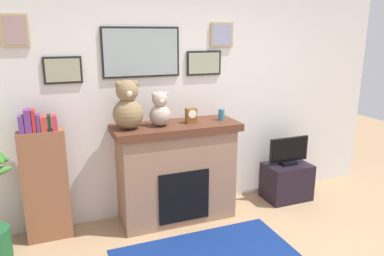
{
  "coord_description": "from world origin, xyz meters",
  "views": [
    {
      "loc": [
        -1.48,
        -1.95,
        2.07
      ],
      "look_at": [
        -0.05,
        1.69,
        1.05
      ],
      "focal_mm": 34.15,
      "sensor_mm": 36.0,
      "label": 1
    }
  ],
  "objects_px": {
    "tv_stand": "(287,181)",
    "candle_jar": "(221,115)",
    "television": "(289,152)",
    "mantel_clock": "(191,116)",
    "teddy_bear_tan": "(128,107)",
    "teddy_bear_grey": "(160,110)",
    "bookshelf": "(45,181)",
    "fireplace": "(176,171)"
  },
  "relations": [
    {
      "from": "candle_jar",
      "to": "tv_stand",
      "type": "bearing_deg",
      "value": -1.62
    },
    {
      "from": "fireplace",
      "to": "television",
      "type": "height_order",
      "value": "fireplace"
    },
    {
      "from": "teddy_bear_grey",
      "to": "mantel_clock",
      "type": "bearing_deg",
      "value": -0.15
    },
    {
      "from": "tv_stand",
      "to": "television",
      "type": "height_order",
      "value": "television"
    },
    {
      "from": "candle_jar",
      "to": "mantel_clock",
      "type": "bearing_deg",
      "value": -179.78
    },
    {
      "from": "teddy_bear_tan",
      "to": "teddy_bear_grey",
      "type": "height_order",
      "value": "teddy_bear_tan"
    },
    {
      "from": "tv_stand",
      "to": "teddy_bear_tan",
      "type": "bearing_deg",
      "value": 179.26
    },
    {
      "from": "teddy_bear_tan",
      "to": "tv_stand",
      "type": "bearing_deg",
      "value": -0.74
    },
    {
      "from": "tv_stand",
      "to": "teddy_bear_tan",
      "type": "height_order",
      "value": "teddy_bear_tan"
    },
    {
      "from": "bookshelf",
      "to": "tv_stand",
      "type": "height_order",
      "value": "bookshelf"
    },
    {
      "from": "tv_stand",
      "to": "mantel_clock",
      "type": "xyz_separation_m",
      "value": [
        -1.3,
        0.02,
        0.96
      ]
    },
    {
      "from": "television",
      "to": "mantel_clock",
      "type": "bearing_deg",
      "value": 178.84
    },
    {
      "from": "mantel_clock",
      "to": "teddy_bear_tan",
      "type": "xyz_separation_m",
      "value": [
        -0.69,
        0.0,
        0.14
      ]
    },
    {
      "from": "fireplace",
      "to": "mantel_clock",
      "type": "height_order",
      "value": "mantel_clock"
    },
    {
      "from": "mantel_clock",
      "to": "teddy_bear_grey",
      "type": "bearing_deg",
      "value": 179.85
    },
    {
      "from": "bookshelf",
      "to": "candle_jar",
      "type": "xyz_separation_m",
      "value": [
        1.91,
        -0.07,
        0.55
      ]
    },
    {
      "from": "tv_stand",
      "to": "candle_jar",
      "type": "relative_size",
      "value": 4.51
    },
    {
      "from": "fireplace",
      "to": "teddy_bear_tan",
      "type": "height_order",
      "value": "teddy_bear_tan"
    },
    {
      "from": "fireplace",
      "to": "candle_jar",
      "type": "relative_size",
      "value": 10.93
    },
    {
      "from": "fireplace",
      "to": "mantel_clock",
      "type": "xyz_separation_m",
      "value": [
        0.17,
        -0.02,
        0.63
      ]
    },
    {
      "from": "bookshelf",
      "to": "television",
      "type": "height_order",
      "value": "bookshelf"
    },
    {
      "from": "television",
      "to": "teddy_bear_tan",
      "type": "height_order",
      "value": "teddy_bear_tan"
    },
    {
      "from": "fireplace",
      "to": "mantel_clock",
      "type": "distance_m",
      "value": 0.65
    },
    {
      "from": "bookshelf",
      "to": "tv_stand",
      "type": "relative_size",
      "value": 2.41
    },
    {
      "from": "fireplace",
      "to": "teddy_bear_tan",
      "type": "bearing_deg",
      "value": -177.97
    },
    {
      "from": "candle_jar",
      "to": "mantel_clock",
      "type": "height_order",
      "value": "mantel_clock"
    },
    {
      "from": "bookshelf",
      "to": "fireplace",
      "type": "bearing_deg",
      "value": -2.34
    },
    {
      "from": "mantel_clock",
      "to": "teddy_bear_tan",
      "type": "distance_m",
      "value": 0.7
    },
    {
      "from": "candle_jar",
      "to": "teddy_bear_grey",
      "type": "distance_m",
      "value": 0.73
    },
    {
      "from": "bookshelf",
      "to": "television",
      "type": "relative_size",
      "value": 2.53
    },
    {
      "from": "bookshelf",
      "to": "television",
      "type": "xyz_separation_m",
      "value": [
        2.84,
        -0.1,
        0.0
      ]
    },
    {
      "from": "television",
      "to": "mantel_clock",
      "type": "distance_m",
      "value": 1.42
    },
    {
      "from": "bookshelf",
      "to": "teddy_bear_grey",
      "type": "bearing_deg",
      "value": -3.57
    },
    {
      "from": "bookshelf",
      "to": "teddy_bear_tan",
      "type": "height_order",
      "value": "teddy_bear_tan"
    },
    {
      "from": "bookshelf",
      "to": "candle_jar",
      "type": "distance_m",
      "value": 1.98
    },
    {
      "from": "tv_stand",
      "to": "teddy_bear_grey",
      "type": "bearing_deg",
      "value": 179.1
    },
    {
      "from": "mantel_clock",
      "to": "teddy_bear_tan",
      "type": "relative_size",
      "value": 0.32
    },
    {
      "from": "tv_stand",
      "to": "candle_jar",
      "type": "bearing_deg",
      "value": 178.38
    },
    {
      "from": "television",
      "to": "teddy_bear_tan",
      "type": "xyz_separation_m",
      "value": [
        -1.99,
        0.03,
        0.71
      ]
    },
    {
      "from": "candle_jar",
      "to": "teddy_bear_grey",
      "type": "bearing_deg",
      "value": -179.96
    },
    {
      "from": "mantel_clock",
      "to": "teddy_bear_tan",
      "type": "height_order",
      "value": "teddy_bear_tan"
    },
    {
      "from": "mantel_clock",
      "to": "television",
      "type": "bearing_deg",
      "value": -1.16
    }
  ]
}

